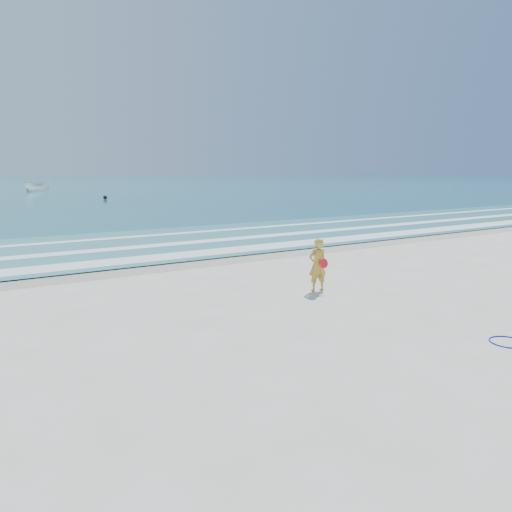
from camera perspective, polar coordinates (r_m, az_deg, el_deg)
ground at (r=11.24m, az=11.77°, el=-7.97°), size 400.00×400.00×0.00m
wet_sand at (r=18.56m, az=-7.91°, el=-0.73°), size 400.00×2.40×0.00m
shallow at (r=23.13m, az=-13.08°, el=1.34°), size 400.00×10.00×0.01m
foam_near at (r=19.72m, az=-9.49°, el=0.02°), size 400.00×1.40×0.01m
foam_mid at (r=22.39m, az=-12.40°, el=1.10°), size 400.00×0.90×0.01m
foam_far at (r=25.49m, az=-14.96°, el=2.06°), size 400.00×0.60×0.01m
hoop at (r=11.26m, az=26.88°, el=-8.76°), size 0.92×0.92×0.03m
boat at (r=80.16m, az=-23.67°, el=7.33°), size 4.47×2.99×1.62m
buoy at (r=57.48m, az=-16.86°, el=6.42°), size 0.44×0.44×0.44m
woman at (r=14.11m, az=7.05°, el=-1.01°), size 0.60×0.45×1.50m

